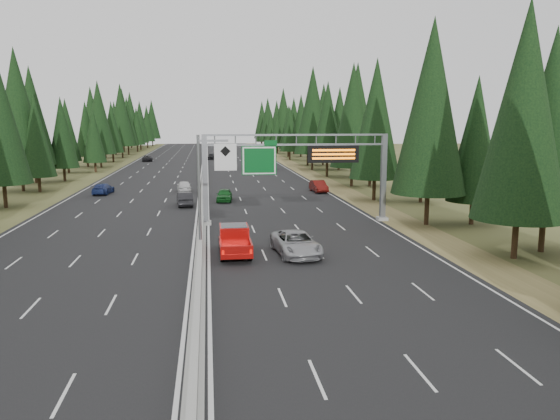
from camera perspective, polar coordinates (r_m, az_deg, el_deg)
The scene contains 19 objects.
road at distance 92.49m, azimuth -7.90°, elevation 3.64°, with size 32.00×260.00×0.08m, color black.
shoulder_right at distance 94.07m, azimuth 3.03°, elevation 3.80°, with size 3.60×260.00×0.06m, color olive.
shoulder_left at distance 94.30m, azimuth -18.80°, elevation 3.34°, with size 3.60×260.00×0.06m, color #4F5527.
median_barrier at distance 92.45m, azimuth -7.91°, elevation 3.87°, with size 0.70×260.00×0.85m.
sign_gantry at distance 47.81m, azimuth 2.49°, elevation 4.82°, with size 16.75×0.98×7.80m.
hov_sign_pole at distance 37.26m, azimuth -7.55°, elevation 2.64°, with size 2.80×0.50×8.00m.
tree_row_right at distance 83.16m, azimuth 7.38°, elevation 9.42°, with size 11.34×244.94×18.92m.
tree_row_left at distance 94.69m, azimuth -21.69°, elevation 8.67°, with size 11.83×243.55×18.64m.
silver_minivan at distance 36.69m, azimuth 1.70°, elevation -3.50°, with size 2.63×5.70×1.58m, color #9B9B9F.
red_pickup at distance 37.21m, azimuth -4.79°, elevation -2.97°, with size 2.04×5.71×1.86m.
car_ahead_green at distance 61.48m, azimuth -5.84°, elevation 1.57°, with size 1.68×4.18×1.42m, color #12511A.
car_ahead_dkred at distance 69.44m, azimuth 4.05°, elevation 2.50°, with size 1.54×4.42×1.46m, color #59100C.
car_ahead_dkgrey at distance 102.43m, azimuth -1.01°, elevation 4.69°, with size 2.01×4.95×1.44m, color black.
car_ahead_white at distance 104.25m, azimuth -5.32°, elevation 4.77°, with size 2.56×5.56×1.54m, color silver.
car_ahead_far at distance 130.26m, azimuth -7.17°, elevation 5.61°, with size 1.73×4.30×1.46m, color black.
car_onc_near at distance 58.85m, azimuth -9.93°, elevation 1.15°, with size 1.53×4.39×1.45m, color black.
car_onc_blue at distance 70.71m, azimuth -18.01°, elevation 2.14°, with size 1.88×4.62×1.34m, color navy.
car_onc_white at distance 70.32m, azimuth -9.98°, elevation 2.46°, with size 1.71×4.26×1.45m, color silver.
car_onc_far at distance 126.44m, azimuth -13.69°, elevation 5.28°, with size 2.23×4.84×1.35m, color black.
Camera 1 is at (0.62, -12.05, 8.98)m, focal length 35.00 mm.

